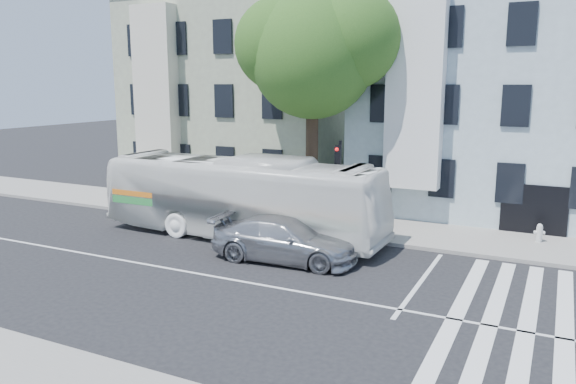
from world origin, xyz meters
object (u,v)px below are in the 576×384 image
Objects in this scene: sedan at (284,240)px; traffic_signal at (339,175)px; bus at (241,197)px; fire_hydrant at (539,233)px.

sedan is 4.53m from traffic_signal.
bus reaches higher than sedan.
traffic_signal reaches higher than fire_hydrant.
fire_hydrant is (7.71, 1.96, -2.05)m from traffic_signal.
sedan is (2.99, -2.00, -0.92)m from bus.
bus is 3.71m from sedan.
fire_hydrant is at bearing -57.02° from sedan.
traffic_signal is (0.46, 4.13, 1.80)m from sedan.
sedan is at bearing -143.27° from fire_hydrant.
sedan is at bearing -113.39° from traffic_signal.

